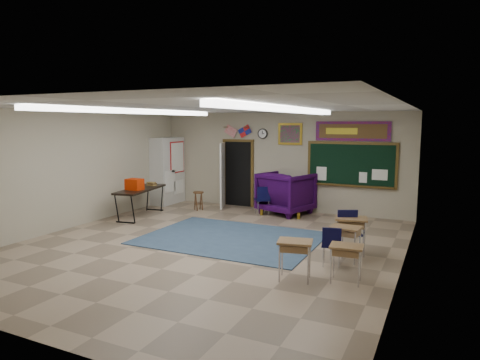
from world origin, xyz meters
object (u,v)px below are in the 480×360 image
at_px(student_desk_front_right, 351,234).
at_px(wingback_armchair, 286,193).
at_px(student_desk_front_left, 346,241).
at_px(folding_table, 141,201).
at_px(wooden_stool, 199,201).

bearing_deg(student_desk_front_right, wingback_armchair, 116.49).
xyz_separation_m(wingback_armchair, student_desk_front_right, (2.53, -3.17, -0.20)).
height_order(student_desk_front_left, folding_table, folding_table).
bearing_deg(student_desk_front_left, folding_table, 173.18).
xyz_separation_m(wingback_armchair, student_desk_front_left, (2.53, -3.65, -0.24)).
height_order(wingback_armchair, student_desk_front_right, wingback_armchair).
height_order(folding_table, wooden_stool, folding_table).
height_order(wingback_armchair, wooden_stool, wingback_armchair).
xyz_separation_m(folding_table, wooden_stool, (1.03, 1.50, -0.15)).
height_order(student_desk_front_right, folding_table, folding_table).
bearing_deg(student_desk_front_right, wooden_stool, 142.23).
bearing_deg(folding_table, wingback_armchair, 20.93).
height_order(wingback_armchair, folding_table, wingback_armchair).
xyz_separation_m(wingback_armchair, folding_table, (-3.64, -2.21, -0.18)).
bearing_deg(wingback_armchair, folding_table, 48.87).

